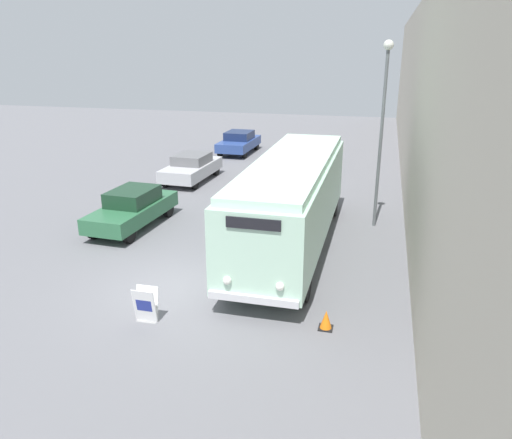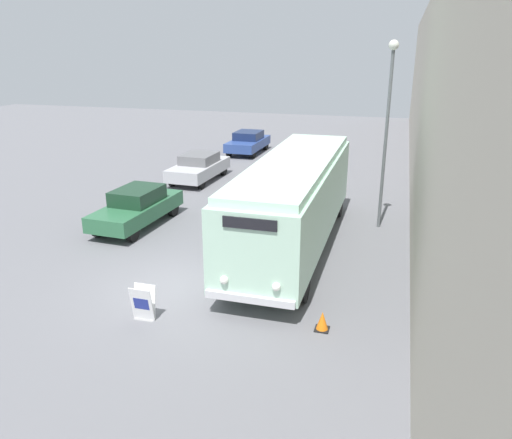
{
  "view_description": "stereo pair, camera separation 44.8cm",
  "coord_description": "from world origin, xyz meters",
  "px_view_note": "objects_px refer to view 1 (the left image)",
  "views": [
    {
      "loc": [
        5.57,
        -12.08,
        6.69
      ],
      "look_at": [
        2.11,
        1.48,
        1.83
      ],
      "focal_mm": 35.0,
      "sensor_mm": 36.0,
      "label": 1
    },
    {
      "loc": [
        6.01,
        -11.96,
        6.69
      ],
      "look_at": [
        2.11,
        1.48,
        1.83
      ],
      "focal_mm": 35.0,
      "sensor_mm": 36.0,
      "label": 2
    }
  ],
  "objects_px": {
    "streetlamp": "(383,111)",
    "traffic_cone": "(326,320)",
    "vintage_bus": "(292,198)",
    "parked_car_far": "(239,142)",
    "parked_car_near": "(133,208)",
    "parked_car_mid": "(192,167)",
    "sign_board": "(146,305)"
  },
  "relations": [
    {
      "from": "streetlamp",
      "to": "traffic_cone",
      "type": "xyz_separation_m",
      "value": [
        -0.93,
        -8.12,
        -4.2
      ]
    },
    {
      "from": "traffic_cone",
      "to": "sign_board",
      "type": "bearing_deg",
      "value": -170.26
    },
    {
      "from": "vintage_bus",
      "to": "traffic_cone",
      "type": "distance_m",
      "value": 5.68
    },
    {
      "from": "vintage_bus",
      "to": "traffic_cone",
      "type": "relative_size",
      "value": 21.18
    },
    {
      "from": "traffic_cone",
      "to": "streetlamp",
      "type": "bearing_deg",
      "value": 83.43
    },
    {
      "from": "sign_board",
      "to": "parked_car_far",
      "type": "xyz_separation_m",
      "value": [
        -3.69,
        21.24,
        0.28
      ]
    },
    {
      "from": "vintage_bus",
      "to": "parked_car_far",
      "type": "distance_m",
      "value": 16.62
    },
    {
      "from": "vintage_bus",
      "to": "parked_car_mid",
      "type": "bearing_deg",
      "value": 130.98
    },
    {
      "from": "parked_car_near",
      "to": "parked_car_far",
      "type": "xyz_separation_m",
      "value": [
        0.0,
        14.81,
        -0.03
      ]
    },
    {
      "from": "vintage_bus",
      "to": "parked_car_far",
      "type": "relative_size",
      "value": 2.45
    },
    {
      "from": "vintage_bus",
      "to": "sign_board",
      "type": "distance_m",
      "value": 6.62
    },
    {
      "from": "streetlamp",
      "to": "parked_car_far",
      "type": "distance_m",
      "value": 15.8
    },
    {
      "from": "streetlamp",
      "to": "parked_car_mid",
      "type": "xyz_separation_m",
      "value": [
        -9.52,
        4.77,
        -3.73
      ]
    },
    {
      "from": "sign_board",
      "to": "parked_car_near",
      "type": "height_order",
      "value": "parked_car_near"
    },
    {
      "from": "sign_board",
      "to": "parked_car_far",
      "type": "height_order",
      "value": "parked_car_far"
    },
    {
      "from": "parked_car_near",
      "to": "parked_car_far",
      "type": "relative_size",
      "value": 1.05
    },
    {
      "from": "sign_board",
      "to": "streetlamp",
      "type": "bearing_deg",
      "value": 58.51
    },
    {
      "from": "sign_board",
      "to": "parked_car_near",
      "type": "distance_m",
      "value": 7.42
    },
    {
      "from": "parked_car_near",
      "to": "traffic_cone",
      "type": "height_order",
      "value": "parked_car_near"
    },
    {
      "from": "vintage_bus",
      "to": "parked_car_near",
      "type": "relative_size",
      "value": 2.32
    },
    {
      "from": "parked_car_near",
      "to": "traffic_cone",
      "type": "distance_m",
      "value": 9.98
    },
    {
      "from": "vintage_bus",
      "to": "traffic_cone",
      "type": "height_order",
      "value": "vintage_bus"
    },
    {
      "from": "sign_board",
      "to": "parked_car_mid",
      "type": "height_order",
      "value": "parked_car_mid"
    },
    {
      "from": "sign_board",
      "to": "vintage_bus",
      "type": "bearing_deg",
      "value": 65.8
    },
    {
      "from": "sign_board",
      "to": "parked_car_far",
      "type": "bearing_deg",
      "value": 99.85
    },
    {
      "from": "vintage_bus",
      "to": "parked_car_near",
      "type": "bearing_deg",
      "value": 175.34
    },
    {
      "from": "traffic_cone",
      "to": "vintage_bus",
      "type": "bearing_deg",
      "value": 109.85
    },
    {
      "from": "parked_car_near",
      "to": "parked_car_far",
      "type": "height_order",
      "value": "parked_car_near"
    },
    {
      "from": "parked_car_mid",
      "to": "parked_car_near",
      "type": "bearing_deg",
      "value": -84.72
    },
    {
      "from": "sign_board",
      "to": "parked_car_mid",
      "type": "xyz_separation_m",
      "value": [
        -4.07,
        13.66,
        0.27
      ]
    },
    {
      "from": "parked_car_near",
      "to": "parked_car_far",
      "type": "bearing_deg",
      "value": 92.94
    },
    {
      "from": "parked_car_mid",
      "to": "parked_car_far",
      "type": "height_order",
      "value": "parked_car_far"
    }
  ]
}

